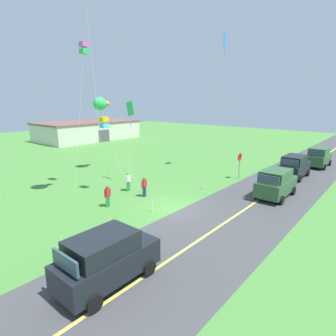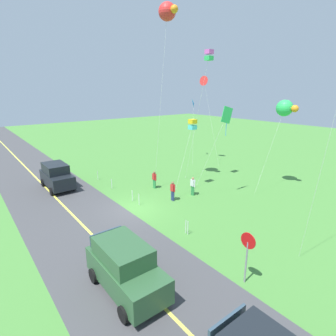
# 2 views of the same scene
# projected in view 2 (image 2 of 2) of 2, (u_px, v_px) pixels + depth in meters

# --- Properties ---
(ground_plane) EXTENTS (120.00, 120.00, 0.10)m
(ground_plane) POSITION_uv_depth(u_px,v_px,m) (134.00, 210.00, 20.28)
(ground_plane) COLOR #478438
(asphalt_road) EXTENTS (120.00, 7.00, 0.00)m
(asphalt_road) POSITION_uv_depth(u_px,v_px,m) (82.00, 225.00, 17.91)
(asphalt_road) COLOR #424244
(asphalt_road) RESTS_ON ground
(road_centre_stripe) EXTENTS (120.00, 0.16, 0.00)m
(road_centre_stripe) POSITION_uv_depth(u_px,v_px,m) (82.00, 225.00, 17.90)
(road_centre_stripe) COLOR #E5E04C
(road_centre_stripe) RESTS_ON asphalt_road
(car_suv_foreground) EXTENTS (4.40, 2.12, 2.24)m
(car_suv_foreground) POSITION_uv_depth(u_px,v_px,m) (125.00, 267.00, 11.84)
(car_suv_foreground) COLOR #2D5633
(car_suv_foreground) RESTS_ON ground
(car_parked_west_near) EXTENTS (4.40, 2.12, 2.24)m
(car_parked_west_near) POSITION_uv_depth(u_px,v_px,m) (57.00, 176.00, 24.35)
(car_parked_west_near) COLOR black
(car_parked_west_near) RESTS_ON ground
(stop_sign) EXTENTS (0.76, 0.08, 2.56)m
(stop_sign) POSITION_uv_depth(u_px,v_px,m) (248.00, 248.00, 12.10)
(stop_sign) COLOR gray
(stop_sign) RESTS_ON ground
(person_adult_near) EXTENTS (0.58, 0.22, 1.60)m
(person_adult_near) POSITION_uv_depth(u_px,v_px,m) (193.00, 186.00, 22.74)
(person_adult_near) COLOR #338C4C
(person_adult_near) RESTS_ON ground
(person_adult_companion) EXTENTS (0.58, 0.22, 1.60)m
(person_adult_companion) POSITION_uv_depth(u_px,v_px,m) (154.00, 179.00, 24.37)
(person_adult_companion) COLOR #338C4C
(person_adult_companion) RESTS_ON ground
(person_child_watcher) EXTENTS (0.58, 0.22, 1.60)m
(person_child_watcher) POSITION_uv_depth(u_px,v_px,m) (173.00, 190.00, 21.64)
(person_child_watcher) COLOR navy
(person_child_watcher) RESTS_ON ground
(kite_red_low) EXTENTS (2.01, 2.14, 7.47)m
(kite_red_low) POSITION_uv_depth(u_px,v_px,m) (226.00, 117.00, 20.59)
(kite_red_low) COLOR silver
(kite_red_low) RESTS_ON ground
(kite_blue_mid) EXTENTS (1.90, 2.12, 15.25)m
(kite_blue_mid) POSITION_uv_depth(u_px,v_px,m) (168.00, 11.00, 21.26)
(kite_blue_mid) COLOR silver
(kite_blue_mid) RESTS_ON ground
(kite_yellow_high) EXTENTS (1.49, 3.41, 6.22)m
(kite_yellow_high) POSITION_uv_depth(u_px,v_px,m) (193.00, 124.00, 23.02)
(kite_yellow_high) COLOR silver
(kite_yellow_high) RESTS_ON ground
(kite_green_far) EXTENTS (2.79, 2.46, 7.58)m
(kite_green_far) POSITION_uv_depth(u_px,v_px,m) (193.00, 103.00, 33.57)
(kite_green_far) COLOR silver
(kite_green_far) RESTS_ON ground
(kite_pink_drift) EXTENTS (2.46, 0.78, 11.85)m
(kite_pink_drift) POSITION_uv_depth(u_px,v_px,m) (209.00, 55.00, 22.64)
(kite_pink_drift) COLOR silver
(kite_pink_drift) RESTS_ON ground
(kite_orange_near) EXTENTS (2.99, 0.75, 10.16)m
(kite_orange_near) POSITION_uv_depth(u_px,v_px,m) (204.00, 81.00, 30.91)
(kite_orange_near) COLOR silver
(kite_orange_near) RESTS_ON ground
(kite_cyan_top) EXTENTS (1.90, 3.93, 7.82)m
(kite_cyan_top) POSITION_uv_depth(u_px,v_px,m) (285.00, 108.00, 23.00)
(kite_cyan_top) COLOR silver
(kite_cyan_top) RESTS_ON ground
(fence_post_0) EXTENTS (0.05, 0.05, 0.90)m
(fence_post_0) POSITION_uv_depth(u_px,v_px,m) (98.00, 176.00, 26.71)
(fence_post_0) COLOR silver
(fence_post_0) RESTS_ON ground
(fence_post_1) EXTENTS (0.05, 0.05, 0.90)m
(fence_post_1) POSITION_uv_depth(u_px,v_px,m) (112.00, 184.00, 24.41)
(fence_post_1) COLOR silver
(fence_post_1) RESTS_ON ground
(fence_post_2) EXTENTS (0.05, 0.05, 0.90)m
(fence_post_2) POSITION_uv_depth(u_px,v_px,m) (132.00, 196.00, 21.66)
(fence_post_2) COLOR silver
(fence_post_2) RESTS_ON ground
(fence_post_3) EXTENTS (0.05, 0.05, 0.90)m
(fence_post_3) POSITION_uv_depth(u_px,v_px,m) (139.00, 200.00, 20.90)
(fence_post_3) COLOR silver
(fence_post_3) RESTS_ON ground
(fence_post_4) EXTENTS (0.05, 0.05, 0.90)m
(fence_post_4) POSITION_uv_depth(u_px,v_px,m) (188.00, 228.00, 16.61)
(fence_post_4) COLOR silver
(fence_post_4) RESTS_ON ground
(fence_post_5) EXTENTS (0.05, 0.05, 0.90)m
(fence_post_5) POSITION_uv_depth(u_px,v_px,m) (186.00, 227.00, 16.76)
(fence_post_5) COLOR silver
(fence_post_5) RESTS_ON ground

